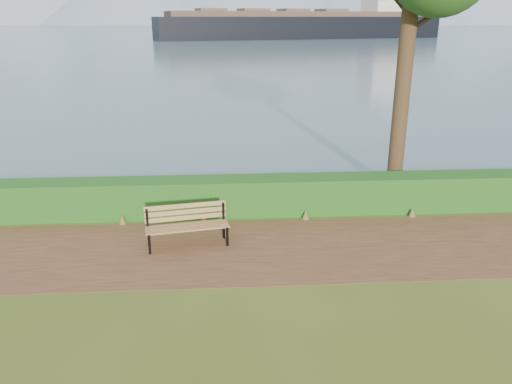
{
  "coord_description": "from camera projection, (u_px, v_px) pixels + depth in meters",
  "views": [
    {
      "loc": [
        -0.53,
        -10.12,
        5.09
      ],
      "look_at": [
        0.22,
        1.2,
        1.1
      ],
      "focal_mm": 35.0,
      "sensor_mm": 36.0,
      "label": 1
    }
  ],
  "objects": [
    {
      "name": "bench",
      "position": [
        187.0,
        222.0,
        11.66
      ],
      "size": [
        1.98,
        0.89,
        0.96
      ],
      "rotation": [
        0.0,
        0.0,
        0.18
      ],
      "color": "black",
      "rests_on": "ground"
    },
    {
      "name": "path",
      "position": [
        249.0,
        250.0,
        11.53
      ],
      "size": [
        40.0,
        3.4,
        0.01
      ],
      "primitive_type": "cube",
      "color": "#552C1D",
      "rests_on": "ground"
    },
    {
      "name": "water",
      "position": [
        222.0,
        28.0,
        256.02
      ],
      "size": [
        700.0,
        510.0,
        0.0
      ],
      "primitive_type": "cube",
      "color": "#405A67",
      "rests_on": "ground"
    },
    {
      "name": "hedge",
      "position": [
        244.0,
        196.0,
        13.53
      ],
      "size": [
        32.0,
        0.85,
        1.0
      ],
      "primitive_type": "cube",
      "color": "#164413",
      "rests_on": "ground"
    },
    {
      "name": "ground",
      "position": [
        250.0,
        256.0,
        11.25
      ],
      "size": [
        140.0,
        140.0,
        0.0
      ],
      "primitive_type": "plane",
      "color": "#435418",
      "rests_on": "ground"
    },
    {
      "name": "cargo_ship",
      "position": [
        312.0,
        25.0,
        124.32
      ],
      "size": [
        72.86,
        29.37,
        21.96
      ],
      "rotation": [
        0.0,
        0.0,
        0.26
      ],
      "color": "black",
      "rests_on": "ground"
    }
  ]
}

